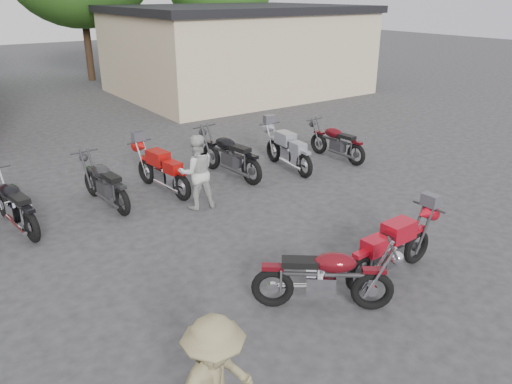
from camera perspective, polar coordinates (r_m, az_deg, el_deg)
ground at (r=7.59m, az=6.02°, el=-13.03°), size 90.00×90.00×0.00m
stucco_building at (r=23.50m, az=-2.28°, el=15.62°), size 10.00×8.00×3.50m
tree_3 at (r=31.15m, az=-4.07°, el=20.92°), size 6.08×6.08×7.60m
vintage_motorcycle at (r=7.31m, az=8.00°, el=-9.23°), size 1.97×1.75×1.15m
sportbike at (r=8.34m, az=15.36°, el=-5.83°), size 1.95×0.71×1.12m
helmet at (r=6.84m, az=-4.64°, el=-16.24°), size 0.26×0.26×0.23m
person_light at (r=10.57m, az=-6.79°, el=2.28°), size 0.92×0.79×1.61m
row_bike_2 at (r=10.67m, az=-25.95°, el=-1.00°), size 0.95×2.07×1.16m
row_bike_3 at (r=11.19m, az=-16.97°, el=1.28°), size 0.86×2.02×1.14m
row_bike_4 at (r=11.65m, az=-10.74°, el=2.72°), size 0.94×2.06×1.15m
row_bike_5 at (r=12.43m, az=-3.09°, el=4.54°), size 0.99×2.23×1.25m
row_bike_6 at (r=12.98m, az=3.64°, el=5.07°), size 0.83×2.04×1.16m
row_bike_7 at (r=13.94m, az=9.16°, el=5.90°), size 0.77×1.93×1.10m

